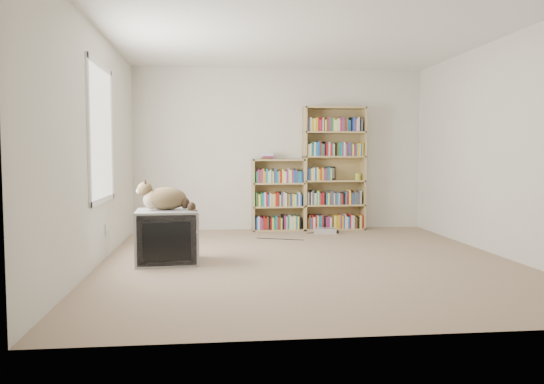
{
  "coord_description": "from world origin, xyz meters",
  "views": [
    {
      "loc": [
        -1.02,
        -5.74,
        1.16
      ],
      "look_at": [
        -0.29,
        1.0,
        0.69
      ],
      "focal_mm": 35.0,
      "sensor_mm": 36.0,
      "label": 1
    }
  ],
  "objects": [
    {
      "name": "bookcase_short",
      "position": [
        -0.04,
        2.36,
        0.51
      ],
      "size": [
        0.8,
        0.3,
        1.1
      ],
      "color": "#A68653",
      "rests_on": "floor"
    },
    {
      "name": "wall_right",
      "position": [
        2.25,
        0.0,
        1.25
      ],
      "size": [
        0.02,
        5.0,
        2.5
      ],
      "primitive_type": "cube",
      "color": "silver",
      "rests_on": "floor"
    },
    {
      "name": "floor",
      "position": [
        0.0,
        0.0,
        0.0
      ],
      "size": [
        4.5,
        5.0,
        0.01
      ],
      "primitive_type": "cube",
      "color": "tan",
      "rests_on": "ground"
    },
    {
      "name": "wall_outlet",
      "position": [
        -2.24,
        0.37,
        0.32
      ],
      "size": [
        0.01,
        0.08,
        0.13
      ],
      "primitive_type": "cube",
      "color": "silver",
      "rests_on": "wall_left"
    },
    {
      "name": "bookcase_tall",
      "position": [
        0.83,
        2.36,
        0.9
      ],
      "size": [
        0.95,
        0.3,
        1.9
      ],
      "color": "#A68653",
      "rests_on": "floor"
    },
    {
      "name": "wall_back",
      "position": [
        0.0,
        2.5,
        1.25
      ],
      "size": [
        4.5,
        0.02,
        2.5
      ],
      "primitive_type": "cube",
      "color": "silver",
      "rests_on": "floor"
    },
    {
      "name": "cat",
      "position": [
        -1.5,
        0.02,
        0.66
      ],
      "size": [
        0.69,
        0.49,
        0.54
      ],
      "rotation": [
        0.0,
        0.0,
        0.09
      ],
      "color": "#382817",
      "rests_on": "crt_tv"
    },
    {
      "name": "window",
      "position": [
        -2.24,
        0.2,
        1.4
      ],
      "size": [
        0.02,
        1.22,
        1.52
      ],
      "primitive_type": "cube",
      "color": "white",
      "rests_on": "wall_left"
    },
    {
      "name": "wall_front",
      "position": [
        0.0,
        -2.5,
        1.25
      ],
      "size": [
        4.5,
        0.02,
        2.5
      ],
      "primitive_type": "cube",
      "color": "silver",
      "rests_on": "floor"
    },
    {
      "name": "wall_left",
      "position": [
        -2.25,
        0.0,
        1.25
      ],
      "size": [
        0.02,
        5.0,
        2.5
      ],
      "primitive_type": "cube",
      "color": "silver",
      "rests_on": "floor"
    },
    {
      "name": "floor_cables",
      "position": [
        0.38,
        1.76,
        0.0
      ],
      "size": [
        1.2,
        0.7,
        0.01
      ],
      "primitive_type": null,
      "color": "black",
      "rests_on": "floor"
    },
    {
      "name": "framed_print",
      "position": [
        0.79,
        2.44,
        0.88
      ],
      "size": [
        0.16,
        0.05,
        0.21
      ],
      "primitive_type": "cube",
      "rotation": [
        -0.17,
        0.0,
        0.0
      ],
      "color": "black",
      "rests_on": "bookcase_tall"
    },
    {
      "name": "dvd_player",
      "position": [
        0.62,
        1.97,
        0.04
      ],
      "size": [
        0.38,
        0.31,
        0.08
      ],
      "primitive_type": "cube",
      "rotation": [
        0.0,
        0.0,
        -0.26
      ],
      "color": "silver",
      "rests_on": "floor"
    },
    {
      "name": "ceiling",
      "position": [
        0.0,
        0.0,
        2.5
      ],
      "size": [
        4.5,
        5.0,
        0.02
      ],
      "primitive_type": "cube",
      "color": "white",
      "rests_on": "wall_back"
    },
    {
      "name": "green_mug",
      "position": [
        1.2,
        2.34,
        0.83
      ],
      "size": [
        0.09,
        0.09,
        0.1
      ],
      "primitive_type": "cylinder",
      "color": "#99B233",
      "rests_on": "bookcase_tall"
    },
    {
      "name": "crt_tv",
      "position": [
        -1.53,
        0.03,
        0.28
      ],
      "size": [
        0.69,
        0.64,
        0.57
      ],
      "rotation": [
        0.0,
        0.0,
        0.06
      ],
      "color": "gray",
      "rests_on": "floor"
    },
    {
      "name": "book_stack",
      "position": [
        -0.2,
        2.34,
        1.15
      ],
      "size": [
        0.18,
        0.24,
        0.1
      ],
      "primitive_type": "cube",
      "color": "#AA1618",
      "rests_on": "bookcase_short"
    }
  ]
}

